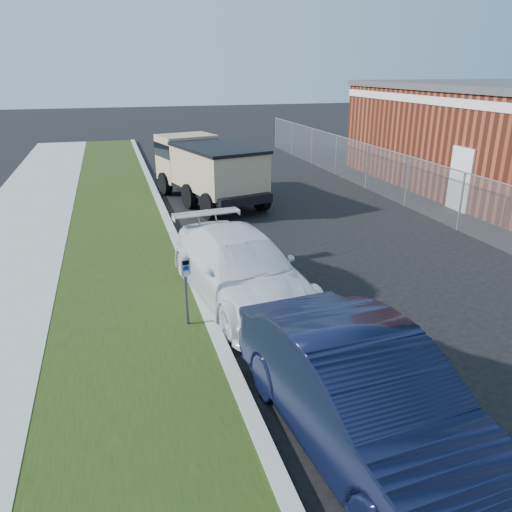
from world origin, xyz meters
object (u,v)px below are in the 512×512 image
object	(u,v)px
parking_meter	(185,276)
dump_truck	(206,167)
navy_sedan	(365,398)
white_wagon	(241,267)

from	to	relation	value
parking_meter	dump_truck	world-z (taller)	dump_truck
navy_sedan	parking_meter	bearing A→B (deg)	108.27
white_wagon	navy_sedan	size ratio (longest dim) A/B	1.02
parking_meter	navy_sedan	world-z (taller)	navy_sedan
white_wagon	parking_meter	bearing A→B (deg)	-148.13
parking_meter	navy_sedan	size ratio (longest dim) A/B	0.29
white_wagon	dump_truck	world-z (taller)	dump_truck
navy_sedan	dump_truck	world-z (taller)	dump_truck
dump_truck	navy_sedan	bearing A→B (deg)	-107.00
white_wagon	navy_sedan	distance (m)	4.94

